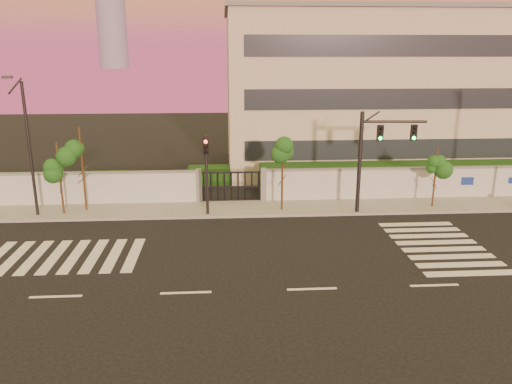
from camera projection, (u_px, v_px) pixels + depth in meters
ground at (312, 289)px, 19.87m from camera, size 120.00×120.00×0.00m
sidewalk at (282, 208)px, 29.94m from camera, size 60.00×3.00×0.15m
perimeter_wall at (281, 185)px, 31.11m from camera, size 60.00×0.36×2.20m
hedge_row at (292, 178)px, 33.88m from camera, size 41.00×4.25×1.80m
institutional_building at (378, 90)px, 39.88m from camera, size 24.40×12.40×12.25m
road_markings at (265, 253)px, 23.38m from camera, size 57.00×7.62×0.02m
street_tree_b at (59, 162)px, 27.96m from camera, size 1.44×1.15×4.26m
street_tree_c at (81, 150)px, 28.38m from camera, size 1.38×1.09×5.06m
street_tree_d at (283, 158)px, 28.68m from camera, size 1.54×1.22×4.35m
street_tree_e at (436, 164)px, 29.38m from camera, size 1.34×1.07×3.73m
traffic_signal_main at (373, 150)px, 28.09m from camera, size 3.76×0.46×5.94m
traffic_signal_secondary at (206, 166)px, 27.86m from camera, size 0.37×0.35×4.71m
streetlight_west at (28, 143)px, 27.21m from camera, size 0.48×1.92×7.97m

